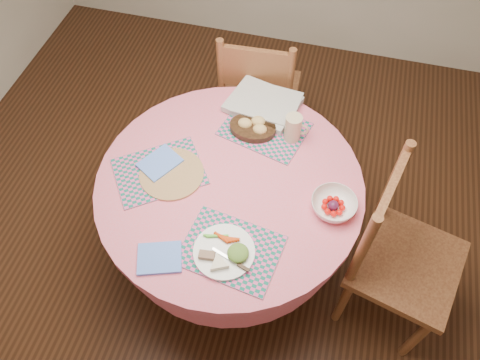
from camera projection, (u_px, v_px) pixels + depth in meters
The scene contains 15 objects.
ground at pixel (232, 254), 2.76m from camera, with size 4.00×4.00×0.00m, color #331C0F.
dining_table at pixel (230, 204), 2.31m from camera, with size 1.24×1.24×0.75m.
chair_right at pixel (397, 254), 2.16m from camera, with size 0.57×0.59×1.05m.
chair_back at pixel (258, 93), 2.80m from camera, with size 0.48×0.46×0.99m.
placemat_front at pixel (231, 250), 1.94m from camera, with size 0.40×0.30×0.01m, color #126856.
placemat_left at pixel (159, 172), 2.18m from camera, with size 0.40×0.30×0.01m, color #126856.
placemat_back at pixel (265, 129), 2.33m from camera, with size 0.40×0.30×0.01m, color #126856.
wicker_trivet at pixel (172, 174), 2.17m from camera, with size 0.30×0.30×0.01m, color olive.
napkin_near at pixel (160, 258), 1.92m from camera, with size 0.18×0.14×0.01m, color #5D87F0.
napkin_far at pixel (160, 163), 2.19m from camera, with size 0.18×0.14×0.01m, color #5D87F0.
dinner_plate at pixel (225, 252), 1.92m from camera, with size 0.26×0.26×0.05m.
bread_bowl at pixel (253, 127), 2.30m from camera, with size 0.23×0.23×0.08m.
latte_mug at pixel (293, 128), 2.23m from camera, with size 0.12×0.08×0.14m.
fruit_bowl at pixel (334, 205), 2.04m from camera, with size 0.23×0.23×0.06m.
newspaper_stack at pixel (264, 104), 2.39m from camera, with size 0.40×0.35×0.04m.
Camera 1 is at (0.36, -1.17, 2.51)m, focal length 35.00 mm.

